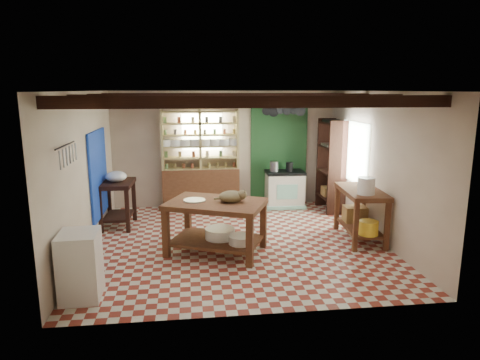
{
  "coord_description": "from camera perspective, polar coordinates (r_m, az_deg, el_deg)",
  "views": [
    {
      "loc": [
        -0.82,
        -7.09,
        2.63
      ],
      "look_at": [
        0.09,
        0.3,
        1.05
      ],
      "focal_mm": 32.0,
      "sensor_mm": 36.0,
      "label": 1
    }
  ],
  "objects": [
    {
      "name": "pot_rack",
      "position": [
        9.38,
        5.84,
        9.2
      ],
      "size": [
        0.86,
        0.12,
        0.36
      ],
      "primitive_type": "cube",
      "color": "black",
      "rests_on": "ceiling"
    },
    {
      "name": "tall_rack",
      "position": [
        9.55,
        12.06,
        1.92
      ],
      "size": [
        0.4,
        0.86,
        2.0
      ],
      "primitive_type": "cube",
      "color": "black",
      "rests_on": "floor"
    },
    {
      "name": "white_bucket",
      "position": [
        7.39,
        16.47,
        -0.76
      ],
      "size": [
        0.31,
        0.31,
        0.28
      ],
      "primitive_type": "cylinder",
      "rotation": [
        0.0,
        0.0,
        -0.08
      ],
      "color": "white",
      "rests_on": "right_counter"
    },
    {
      "name": "window_right",
      "position": [
        8.82,
        15.09,
        3.58
      ],
      "size": [
        0.02,
        1.3,
        1.2
      ],
      "primitive_type": "cube",
      "color": "silver",
      "rests_on": "wall_right"
    },
    {
      "name": "kettle_right",
      "position": [
        9.66,
        6.61,
        1.77
      ],
      "size": [
        0.16,
        0.16,
        0.2
      ],
      "primitive_type": "cylinder",
      "rotation": [
        0.0,
        0.0,
        -0.02
      ],
      "color": "black",
      "rests_on": "stove"
    },
    {
      "name": "cat",
      "position": [
        6.84,
        -1.14,
        -2.2
      ],
      "size": [
        0.47,
        0.4,
        0.18
      ],
      "primitive_type": "ellipsoid",
      "rotation": [
        0.0,
        0.0,
        -0.24
      ],
      "color": "olive",
      "rests_on": "work_table"
    },
    {
      "name": "floor",
      "position": [
        7.6,
        -0.37,
        -8.3
      ],
      "size": [
        5.0,
        5.0,
        0.02
      ],
      "primitive_type": "cube",
      "color": "maroon",
      "rests_on": "ground"
    },
    {
      "name": "steel_tray",
      "position": [
        6.97,
        -6.1,
        -2.69
      ],
      "size": [
        0.47,
        0.47,
        0.02
      ],
      "primitive_type": "cylinder",
      "rotation": [
        0.0,
        0.0,
        -0.41
      ],
      "color": "#9D9DA5",
      "rests_on": "work_table"
    },
    {
      "name": "white_cabinet",
      "position": [
        5.9,
        -20.52,
        -10.61
      ],
      "size": [
        0.5,
        0.6,
        0.87
      ],
      "primitive_type": "cube",
      "rotation": [
        0.0,
        0.0,
        0.04
      ],
      "color": "white",
      "rests_on": "floor"
    },
    {
      "name": "wall_back",
      "position": [
        9.71,
        -2.09,
        4.13
      ],
      "size": [
        5.0,
        0.04,
        2.6
      ],
      "primitive_type": "cube",
      "color": "beige",
      "rests_on": "floor"
    },
    {
      "name": "stove",
      "position": [
        9.74,
        5.96,
        -1.21
      ],
      "size": [
        0.86,
        0.59,
        0.83
      ],
      "primitive_type": "cube",
      "rotation": [
        0.0,
        0.0,
        -0.02
      ],
      "color": "silver",
      "rests_on": "floor"
    },
    {
      "name": "window_back",
      "position": [
        9.62,
        -5.09,
        6.41
      ],
      "size": [
        0.9,
        0.02,
        0.8
      ],
      "primitive_type": "cube",
      "color": "silver",
      "rests_on": "wall_back"
    },
    {
      "name": "right_counter",
      "position": [
        7.88,
        15.75,
        -4.45
      ],
      "size": [
        0.74,
        1.32,
        0.92
      ],
      "primitive_type": "cube",
      "rotation": [
        0.0,
        0.0,
        -0.08
      ],
      "color": "brown",
      "rests_on": "floor"
    },
    {
      "name": "wall_left",
      "position": [
        7.4,
        -19.99,
        0.93
      ],
      "size": [
        0.04,
        5.0,
        2.6
      ],
      "primitive_type": "cube",
      "color": "beige",
      "rests_on": "floor"
    },
    {
      "name": "prep_table",
      "position": [
        8.63,
        -15.98,
        -3.11
      ],
      "size": [
        0.64,
        0.91,
        0.9
      ],
      "primitive_type": "cube",
      "rotation": [
        0.0,
        0.0,
        -0.04
      ],
      "color": "black",
      "rests_on": "floor"
    },
    {
      "name": "ceiling_beams",
      "position": [
        7.13,
        -0.4,
        10.81
      ],
      "size": [
        5.0,
        3.8,
        0.15
      ],
      "primitive_type": "cube",
      "color": "black",
      "rests_on": "ceiling"
    },
    {
      "name": "wicker_basket",
      "position": [
        8.17,
        15.07,
        -4.37
      ],
      "size": [
        0.42,
        0.35,
        0.28
      ],
      "primitive_type": "cube",
      "rotation": [
        0.0,
        0.0,
        -0.08
      ],
      "color": "olive",
      "rests_on": "right_counter"
    },
    {
      "name": "basin_small",
      "position": [
        6.84,
        0.11,
        -7.95
      ],
      "size": [
        0.51,
        0.51,
        0.14
      ],
      "primitive_type": "cylinder",
      "rotation": [
        0.0,
        0.0,
        -0.41
      ],
      "color": "white",
      "rests_on": "work_table"
    },
    {
      "name": "enamel_bowl",
      "position": [
        8.51,
        -16.19,
        0.46
      ],
      "size": [
        0.42,
        0.42,
        0.2
      ],
      "primitive_type": "ellipsoid",
      "rotation": [
        0.0,
        0.0,
        -0.04
      ],
      "color": "white",
      "rests_on": "prep_table"
    },
    {
      "name": "utensil_rail",
      "position": [
        6.16,
        -22.19,
        3.2
      ],
      "size": [
        0.06,
        0.9,
        0.28
      ],
      "primitive_type": "cube",
      "color": "black",
      "rests_on": "wall_left"
    },
    {
      "name": "shelving_unit",
      "position": [
        9.52,
        -5.28,
        2.71
      ],
      "size": [
        1.7,
        0.34,
        2.2
      ],
      "primitive_type": "cube",
      "color": "tan",
      "rests_on": "floor"
    },
    {
      "name": "basin_large",
      "position": [
        7.08,
        -2.67,
        -7.09
      ],
      "size": [
        0.65,
        0.65,
        0.17
      ],
      "primitive_type": "cylinder",
      "rotation": [
        0.0,
        0.0,
        -0.41
      ],
      "color": "white",
      "rests_on": "work_table"
    },
    {
      "name": "kettle_left",
      "position": [
        9.58,
        4.56,
        1.8
      ],
      "size": [
        0.19,
        0.19,
        0.22
      ],
      "primitive_type": "cylinder",
      "rotation": [
        0.0,
        0.0,
        -0.02
      ],
      "color": "#9D9DA5",
      "rests_on": "stove"
    },
    {
      "name": "yellow_tub",
      "position": [
        7.5,
        16.76,
        -6.12
      ],
      "size": [
        0.35,
        0.35,
        0.24
      ],
      "primitive_type": "cylinder",
      "rotation": [
        0.0,
        0.0,
        -0.08
      ],
      "color": "yellow",
      "rests_on": "right_counter"
    },
    {
      "name": "ceiling",
      "position": [
        7.13,
        -0.4,
        11.77
      ],
      "size": [
        5.0,
        5.0,
        0.02
      ],
      "primitive_type": "cube",
      "color": "#4A4A50",
      "rests_on": "wall_back"
    },
    {
      "name": "wall_right",
      "position": [
        7.94,
        17.86,
        1.79
      ],
      "size": [
        0.04,
        5.0,
        2.6
      ],
      "primitive_type": "cube",
      "color": "beige",
      "rests_on": "floor"
    },
    {
      "name": "wall_front",
      "position": [
        4.84,
        3.04,
        -3.92
      ],
      "size": [
        5.0,
        0.04,
        2.6
      ],
      "primitive_type": "cube",
      "color": "beige",
      "rests_on": "floor"
    },
    {
      "name": "blue_wall_patch",
      "position": [
        8.3,
        -18.34,
        0.77
      ],
      "size": [
        0.04,
        1.4,
        1.6
      ],
      "primitive_type": "cube",
      "color": "blue",
      "rests_on": "wall_left"
    },
    {
      "name": "green_wall_patch",
      "position": [
        9.87,
        5.19,
        3.92
      ],
      "size": [
        1.3,
        0.04,
        2.3
      ],
      "primitive_type": "cube",
      "color": "#1D4922",
      "rests_on": "wall_back"
    },
    {
      "name": "work_table",
      "position": [
        7.02,
        -3.2,
        -6.29
      ],
      "size": [
        1.79,
        1.53,
        0.86
      ],
      "primitive_type": "cube",
      "rotation": [
        0.0,
        0.0,
        -0.41
      ],
      "color": "brown",
      "rests_on": "floor"
    }
  ]
}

